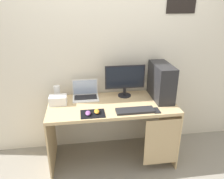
{
  "coord_description": "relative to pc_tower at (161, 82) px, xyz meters",
  "views": [
    {
      "loc": [
        -0.34,
        -2.34,
        1.94
      ],
      "look_at": [
        0.0,
        0.0,
        0.95
      ],
      "focal_mm": 36.14,
      "sensor_mm": 36.0,
      "label": 1
    }
  ],
  "objects": [
    {
      "name": "projector",
      "position": [
        -1.23,
        0.0,
        -0.16
      ],
      "size": [
        0.2,
        0.14,
        0.1
      ],
      "primitive_type": "cube",
      "color": "white",
      "rests_on": "desk"
    },
    {
      "name": "mousepad",
      "position": [
        -0.85,
        -0.29,
        -0.21
      ],
      "size": [
        0.26,
        0.2,
        0.0
      ],
      "primitive_type": "cube",
      "color": "black",
      "rests_on": "desk"
    },
    {
      "name": "mouse_left",
      "position": [
        -0.81,
        -0.28,
        -0.19
      ],
      "size": [
        0.06,
        0.1,
        0.03
      ],
      "primitive_type": "ellipsoid",
      "color": "orange",
      "rests_on": "mousepad"
    },
    {
      "name": "cell_phone",
      "position": [
        -0.16,
        -0.32,
        -0.21
      ],
      "size": [
        0.07,
        0.13,
        0.01
      ],
      "primitive_type": "cube",
      "color": "#232326",
      "rests_on": "desk"
    },
    {
      "name": "monitor",
      "position": [
        -0.42,
        0.12,
        0.01
      ],
      "size": [
        0.49,
        0.16,
        0.4
      ],
      "color": "black",
      "rests_on": "desk"
    },
    {
      "name": "desk",
      "position": [
        -0.59,
        -0.09,
        -0.37
      ],
      "size": [
        1.48,
        0.67,
        0.77
      ],
      "color": "tan",
      "rests_on": "ground_plane"
    },
    {
      "name": "keyboard",
      "position": [
        -0.39,
        -0.3,
        -0.2
      ],
      "size": [
        0.42,
        0.14,
        0.02
      ],
      "primitive_type": "cube",
      "color": "#232326",
      "rests_on": "desk"
    },
    {
      "name": "laptop",
      "position": [
        -0.91,
        0.14,
        -0.17
      ],
      "size": [
        0.31,
        0.23,
        0.22
      ],
      "color": "white",
      "rests_on": "desk"
    },
    {
      "name": "ground_plane",
      "position": [
        -0.61,
        -0.08,
        -0.99
      ],
      "size": [
        8.0,
        8.0,
        0.0
      ],
      "primitive_type": "plane",
      "color": "gray"
    },
    {
      "name": "mouse_right",
      "position": [
        -0.9,
        -0.31,
        -0.19
      ],
      "size": [
        0.06,
        0.1,
        0.03
      ],
      "primitive_type": "ellipsoid",
      "color": "#8C4C99",
      "rests_on": "mousepad"
    },
    {
      "name": "wall_back",
      "position": [
        -0.61,
        0.3,
        0.32
      ],
      "size": [
        4.0,
        0.05,
        2.6
      ],
      "color": "beige",
      "rests_on": "ground_plane"
    },
    {
      "name": "speaker",
      "position": [
        -1.25,
        0.16,
        -0.13
      ],
      "size": [
        0.07,
        0.07,
        0.16
      ],
      "primitive_type": "cylinder",
      "color": "white",
      "rests_on": "desk"
    },
    {
      "name": "pc_tower",
      "position": [
        0.0,
        0.0,
        0.0
      ],
      "size": [
        0.2,
        0.48,
        0.43
      ],
      "primitive_type": "cube",
      "color": "#232326",
      "rests_on": "desk"
    }
  ]
}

